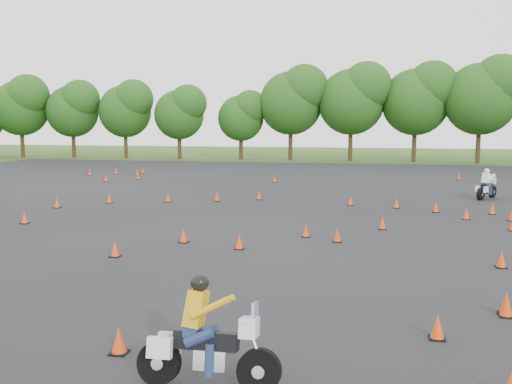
{
  "coord_description": "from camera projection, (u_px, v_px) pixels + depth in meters",
  "views": [
    {
      "loc": [
        4.37,
        -18.54,
        4.07
      ],
      "look_at": [
        0.0,
        4.0,
        1.2
      ],
      "focal_mm": 40.0,
      "sensor_mm": 36.0,
      "label": 1
    }
  ],
  "objects": [
    {
      "name": "ground",
      "position": [
        234.0,
        241.0,
        19.39
      ],
      "size": [
        140.0,
        140.0,
        0.0
      ],
      "primitive_type": "plane",
      "color": "#2D5119",
      "rests_on": "ground"
    },
    {
      "name": "asphalt_pad",
      "position": [
        265.0,
        213.0,
        25.23
      ],
      "size": [
        62.0,
        62.0,
        0.0
      ],
      "primitive_type": "plane",
      "color": "black",
      "rests_on": "ground"
    },
    {
      "name": "treeline",
      "position": [
        343.0,
        115.0,
        53.32
      ],
      "size": [
        86.53,
        32.26,
        10.7
      ],
      "color": "#1E4714",
      "rests_on": "ground"
    },
    {
      "name": "traffic_cones",
      "position": [
        263.0,
        210.0,
        24.67
      ],
      "size": [
        32.57,
        33.37,
        0.45
      ],
      "color": "#DC3C09",
      "rests_on": "asphalt_pad"
    },
    {
      "name": "rider_yellow",
      "position": [
        207.0,
        336.0,
        8.53
      ],
      "size": [
        2.25,
        0.7,
        1.73
      ],
      "primitive_type": null,
      "rotation": [
        0.0,
        0.0,
        0.0
      ],
      "color": "gold",
      "rests_on": "ground"
    },
    {
      "name": "rider_white",
      "position": [
        487.0,
        184.0,
        29.82
      ],
      "size": [
        1.7,
        2.09,
        1.61
      ],
      "primitive_type": null,
      "rotation": [
        0.0,
        0.0,
        0.98
      ],
      "color": "white",
      "rests_on": "ground"
    }
  ]
}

